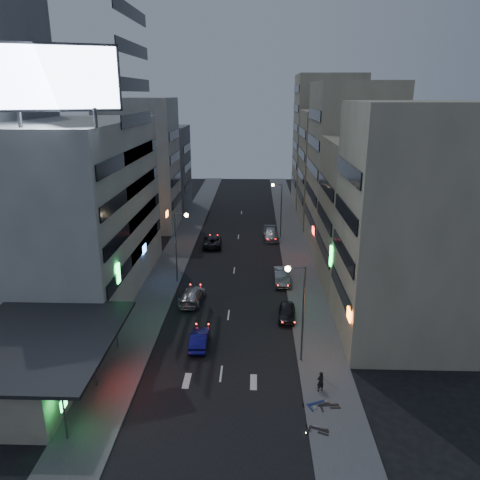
{
  "coord_description": "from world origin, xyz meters",
  "views": [
    {
      "loc": [
        2.51,
        -27.08,
        20.53
      ],
      "look_at": [
        1.05,
        16.12,
        6.99
      ],
      "focal_mm": 35.0,
      "sensor_mm": 36.0,
      "label": 1
    }
  ],
  "objects_px": {
    "parked_car_right_near": "(287,312)",
    "road_car_blue": "(199,339)",
    "parked_car_right_far": "(271,234)",
    "scooter_silver_a": "(328,420)",
    "person": "(320,381)",
    "scooter_black_a": "(330,423)",
    "scooter_blue": "(324,392)",
    "scooter_black_b": "(339,396)",
    "parked_car_left": "(212,241)",
    "road_car_silver": "(192,295)",
    "scooter_silver_b": "(327,393)",
    "parked_car_right_mid": "(282,276)"
  },
  "relations": [
    {
      "from": "parked_car_right_near",
      "to": "road_car_blue",
      "type": "distance_m",
      "value": 9.37
    },
    {
      "from": "parked_car_right_far",
      "to": "road_car_blue",
      "type": "relative_size",
      "value": 1.26
    },
    {
      "from": "road_car_blue",
      "to": "scooter_silver_a",
      "type": "distance_m",
      "value": 13.66
    },
    {
      "from": "parked_car_right_near",
      "to": "person",
      "type": "distance_m",
      "value": 11.57
    },
    {
      "from": "road_car_blue",
      "to": "scooter_black_a",
      "type": "relative_size",
      "value": 2.14
    },
    {
      "from": "scooter_blue",
      "to": "scooter_black_b",
      "type": "xyz_separation_m",
      "value": [
        0.98,
        -0.37,
        -0.01
      ]
    },
    {
      "from": "parked_car_right_near",
      "to": "parked_car_left",
      "type": "distance_m",
      "value": 23.84
    },
    {
      "from": "person",
      "to": "parked_car_right_far",
      "type": "bearing_deg",
      "value": -109.94
    },
    {
      "from": "scooter_blue",
      "to": "scooter_black_a",
      "type": "bearing_deg",
      "value": 156.35
    },
    {
      "from": "scooter_black_a",
      "to": "road_car_silver",
      "type": "bearing_deg",
      "value": 52.85
    },
    {
      "from": "scooter_blue",
      "to": "scooter_silver_b",
      "type": "height_order",
      "value": "scooter_blue"
    },
    {
      "from": "parked_car_right_near",
      "to": "person",
      "type": "xyz_separation_m",
      "value": [
        1.68,
        -11.45,
        0.23
      ]
    },
    {
      "from": "parked_car_right_near",
      "to": "road_car_silver",
      "type": "bearing_deg",
      "value": 164.75
    },
    {
      "from": "parked_car_right_near",
      "to": "parked_car_right_mid",
      "type": "relative_size",
      "value": 0.82
    },
    {
      "from": "parked_car_left",
      "to": "parked_car_right_far",
      "type": "relative_size",
      "value": 1.05
    },
    {
      "from": "parked_car_right_mid",
      "to": "scooter_black_b",
      "type": "bearing_deg",
      "value": -83.54
    },
    {
      "from": "parked_car_right_mid",
      "to": "scooter_silver_a",
      "type": "xyz_separation_m",
      "value": [
        1.74,
        -24.13,
        -0.18
      ]
    },
    {
      "from": "road_car_blue",
      "to": "parked_car_right_mid",
      "type": "bearing_deg",
      "value": -118.82
    },
    {
      "from": "scooter_black_a",
      "to": "parked_car_left",
      "type": "bearing_deg",
      "value": 38.48
    },
    {
      "from": "scooter_blue",
      "to": "scooter_silver_b",
      "type": "distance_m",
      "value": 0.25
    },
    {
      "from": "scooter_black_b",
      "to": "scooter_silver_b",
      "type": "relative_size",
      "value": 1.09
    },
    {
      "from": "road_car_blue",
      "to": "parked_car_left",
      "type": "bearing_deg",
      "value": -87.52
    },
    {
      "from": "scooter_black_b",
      "to": "scooter_blue",
      "type": "bearing_deg",
      "value": 63.59
    },
    {
      "from": "parked_car_right_far",
      "to": "parked_car_left",
      "type": "bearing_deg",
      "value": -160.15
    },
    {
      "from": "road_car_blue",
      "to": "scooter_silver_b",
      "type": "xyz_separation_m",
      "value": [
        9.77,
        -7.19,
        0.0
      ]
    },
    {
      "from": "road_car_blue",
      "to": "scooter_black_a",
      "type": "bearing_deg",
      "value": 132.1
    },
    {
      "from": "scooter_silver_a",
      "to": "scooter_blue",
      "type": "xyz_separation_m",
      "value": [
        0.1,
        2.69,
        0.12
      ]
    },
    {
      "from": "parked_car_right_mid",
      "to": "parked_car_right_far",
      "type": "xyz_separation_m",
      "value": [
        -0.72,
        16.7,
        -0.04
      ]
    },
    {
      "from": "parked_car_right_far",
      "to": "road_car_silver",
      "type": "xyz_separation_m",
      "value": [
        -8.73,
        -22.18,
        -0.01
      ]
    },
    {
      "from": "scooter_silver_b",
      "to": "scooter_blue",
      "type": "bearing_deg",
      "value": 72.9
    },
    {
      "from": "scooter_silver_b",
      "to": "parked_car_right_mid",
      "type": "bearing_deg",
      "value": -13.57
    },
    {
      "from": "parked_car_right_near",
      "to": "parked_car_left",
      "type": "xyz_separation_m",
      "value": [
        -9.12,
        22.03,
        0.08
      ]
    },
    {
      "from": "parked_car_right_near",
      "to": "scooter_blue",
      "type": "distance_m",
      "value": 12.63
    },
    {
      "from": "road_car_blue",
      "to": "road_car_silver",
      "type": "xyz_separation_m",
      "value": [
        -1.76,
        8.76,
        0.07
      ]
    },
    {
      "from": "parked_car_right_far",
      "to": "scooter_silver_b",
      "type": "height_order",
      "value": "parked_car_right_far"
    },
    {
      "from": "scooter_blue",
      "to": "parked_car_right_near",
      "type": "bearing_deg",
      "value": -14.85
    },
    {
      "from": "parked_car_right_mid",
      "to": "scooter_silver_a",
      "type": "distance_m",
      "value": 24.19
    },
    {
      "from": "parked_car_right_near",
      "to": "scooter_silver_a",
      "type": "relative_size",
      "value": 2.44
    },
    {
      "from": "parked_car_right_near",
      "to": "road_car_silver",
      "type": "distance_m",
      "value": 10.1
    },
    {
      "from": "road_car_silver",
      "to": "parked_car_right_near",
      "type": "bearing_deg",
      "value": 164.76
    },
    {
      "from": "person",
      "to": "scooter_black_a",
      "type": "height_order",
      "value": "person"
    },
    {
      "from": "person",
      "to": "parked_car_left",
      "type": "bearing_deg",
      "value": -95.82
    },
    {
      "from": "scooter_blue",
      "to": "parked_car_right_far",
      "type": "bearing_deg",
      "value": -19.21
    },
    {
      "from": "road_car_silver",
      "to": "scooter_black_b",
      "type": "xyz_separation_m",
      "value": [
        12.26,
        -16.33,
        -0.02
      ]
    },
    {
      "from": "road_car_silver",
      "to": "scooter_silver_b",
      "type": "relative_size",
      "value": 2.81
    },
    {
      "from": "scooter_silver_a",
      "to": "scooter_black_b",
      "type": "distance_m",
      "value": 2.56
    },
    {
      "from": "road_car_silver",
      "to": "scooter_black_a",
      "type": "bearing_deg",
      "value": 125.29
    },
    {
      "from": "parked_car_right_near",
      "to": "scooter_silver_a",
      "type": "bearing_deg",
      "value": -78.82
    },
    {
      "from": "parked_car_right_mid",
      "to": "parked_car_right_far",
      "type": "relative_size",
      "value": 0.93
    },
    {
      "from": "road_car_silver",
      "to": "scooter_black_a",
      "type": "xyz_separation_m",
      "value": [
        11.25,
        -19.11,
        -0.04
      ]
    }
  ]
}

